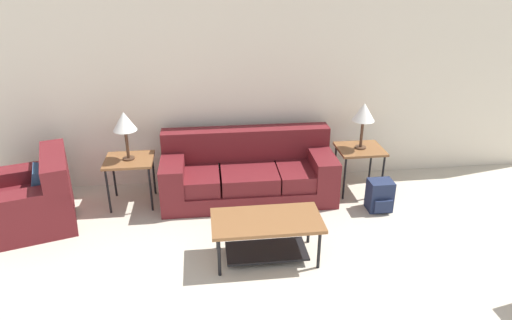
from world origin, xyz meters
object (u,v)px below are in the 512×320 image
(coffee_table, at_px, (267,229))
(table_lamp_right, at_px, (364,113))
(side_table_right, at_px, (360,152))
(table_lamp_left, at_px, (124,123))
(side_table_left, at_px, (129,164))
(armchair, at_px, (34,200))
(backpack, at_px, (380,196))
(couch, at_px, (248,174))

(coffee_table, distance_m, table_lamp_right, 2.03)
(side_table_right, distance_m, table_lamp_left, 2.88)
(side_table_right, bearing_deg, side_table_left, 180.00)
(armchair, relative_size, table_lamp_left, 2.01)
(table_lamp_left, distance_m, table_lamp_right, 2.83)
(table_lamp_left, bearing_deg, side_table_left, 104.04)
(armchair, xyz_separation_m, table_lamp_left, (1.03, 0.34, 0.76))
(table_lamp_right, bearing_deg, coffee_table, -136.27)
(table_lamp_right, bearing_deg, side_table_right, 63.43)
(side_table_left, bearing_deg, side_table_right, 0.00)
(backpack, bearing_deg, side_table_right, 101.41)
(side_table_left, relative_size, table_lamp_right, 1.02)
(couch, xyz_separation_m, table_lamp_left, (-1.42, -0.02, 0.75))
(coffee_table, xyz_separation_m, backpack, (1.47, 0.79, -0.15))
(couch, height_order, side_table_right, couch)
(couch, distance_m, table_lamp_right, 1.60)
(coffee_table, relative_size, table_lamp_left, 1.85)
(couch, xyz_separation_m, coffee_table, (0.05, -1.33, 0.04))
(table_lamp_right, bearing_deg, backpack, -78.59)
(coffee_table, bearing_deg, table_lamp_left, 138.17)
(couch, bearing_deg, table_lamp_left, -179.35)
(couch, relative_size, armchair, 1.80)
(couch, distance_m, coffee_table, 1.33)
(couch, distance_m, side_table_right, 1.44)
(armchair, height_order, coffee_table, armchair)
(side_table_left, bearing_deg, couch, 0.65)
(side_table_right, bearing_deg, coffee_table, -136.27)
(armchair, bearing_deg, table_lamp_right, 4.97)
(couch, xyz_separation_m, armchair, (-2.44, -0.35, -0.01))
(side_table_right, bearing_deg, table_lamp_left, -180.00)
(side_table_left, bearing_deg, coffee_table, -41.83)
(couch, height_order, coffee_table, couch)
(armchair, height_order, side_table_right, armchair)
(coffee_table, relative_size, side_table_right, 1.82)
(coffee_table, xyz_separation_m, table_lamp_left, (-1.46, 1.31, 0.71))
(couch, relative_size, side_table_right, 3.57)
(side_table_left, xyz_separation_m, table_lamp_right, (2.83, -0.00, 0.52))
(backpack, bearing_deg, armchair, 177.37)
(side_table_left, relative_size, table_lamp_left, 1.02)
(backpack, bearing_deg, coffee_table, -151.72)
(side_table_left, bearing_deg, armchair, -161.91)
(coffee_table, xyz_separation_m, table_lamp_right, (1.37, 1.31, 0.71))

